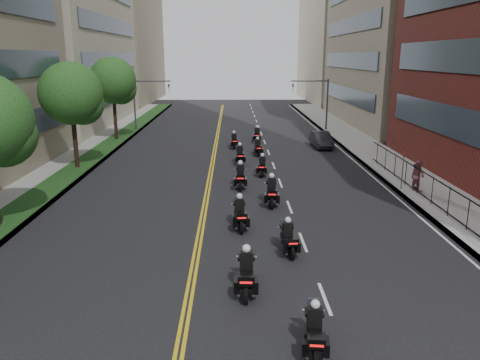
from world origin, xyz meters
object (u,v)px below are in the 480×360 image
at_px(motorcycle_5, 271,193).
at_px(motorcycle_11, 257,136).
at_px(motorcycle_7, 262,167).
at_px(pedestrian_c, 415,176).
at_px(motorcycle_10, 234,141).
at_px(pedestrian_b, 418,176).
at_px(motorcycle_4, 240,215).
at_px(parked_sedan, 321,140).
at_px(motorcycle_1, 314,332).
at_px(motorcycle_9, 258,148).
at_px(motorcycle_6, 240,177).
at_px(motorcycle_3, 288,239).
at_px(motorcycle_2, 246,274).
at_px(motorcycle_8, 240,156).

bearing_deg(motorcycle_5, motorcycle_11, 92.11).
distance_m(motorcycle_7, pedestrian_c, 9.90).
xyz_separation_m(motorcycle_7, motorcycle_11, (0.31, 12.77, 0.03)).
bearing_deg(motorcycle_10, pedestrian_b, -56.98).
height_order(motorcycle_4, parked_sedan, motorcycle_4).
distance_m(motorcycle_1, motorcycle_9, 26.68).
xyz_separation_m(motorcycle_6, parked_sedan, (7.57, 13.39, 0.01)).
bearing_deg(parked_sedan, motorcycle_3, -105.68).
height_order(motorcycle_6, motorcycle_7, motorcycle_6).
distance_m(motorcycle_3, motorcycle_11, 25.99).
distance_m(motorcycle_2, motorcycle_3, 3.82).
xyz_separation_m(motorcycle_7, motorcycle_9, (0.07, 6.68, 0.00)).
relative_size(motorcycle_10, pedestrian_b, 1.15).
xyz_separation_m(motorcycle_5, parked_sedan, (5.91, 16.85, -0.01)).
relative_size(motorcycle_2, motorcycle_6, 1.00).
bearing_deg(motorcycle_11, motorcycle_6, -92.57).
relative_size(motorcycle_5, motorcycle_9, 1.15).
xyz_separation_m(motorcycle_1, motorcycle_11, (0.14, 32.77, 0.04)).
bearing_deg(parked_sedan, pedestrian_b, -80.11).
height_order(motorcycle_2, motorcycle_6, motorcycle_2).
xyz_separation_m(motorcycle_9, pedestrian_b, (8.99, -11.10, 0.45)).
relative_size(motorcycle_6, motorcycle_11, 1.06).
distance_m(motorcycle_6, motorcycle_9, 9.97).
relative_size(motorcycle_7, parked_sedan, 0.50).
bearing_deg(motorcycle_7, motorcycle_5, -82.20).
height_order(motorcycle_3, motorcycle_10, motorcycle_3).
relative_size(motorcycle_7, motorcycle_10, 1.00).
distance_m(motorcycle_1, parked_sedan, 30.78).
relative_size(motorcycle_4, motorcycle_10, 1.10).
height_order(motorcycle_2, motorcycle_11, motorcycle_2).
xyz_separation_m(motorcycle_9, pedestrian_c, (8.99, -10.65, 0.32)).
bearing_deg(pedestrian_b, motorcycle_2, 114.57).
xyz_separation_m(motorcycle_7, pedestrian_b, (9.06, -4.43, 0.46)).
distance_m(motorcycle_6, parked_sedan, 15.38).
bearing_deg(motorcycle_1, pedestrian_c, 67.19).
relative_size(motorcycle_2, motorcycle_4, 1.02).
bearing_deg(motorcycle_3, motorcycle_2, -125.56).
height_order(motorcycle_4, motorcycle_10, motorcycle_4).
height_order(motorcycle_8, parked_sedan, motorcycle_8).
bearing_deg(motorcycle_11, motorcycle_2, -89.57).
bearing_deg(motorcycle_2, motorcycle_4, 93.35).
height_order(motorcycle_2, motorcycle_5, motorcycle_5).
bearing_deg(motorcycle_6, motorcycle_2, -89.44).
xyz_separation_m(parked_sedan, pedestrian_b, (3.06, -14.66, 0.37)).
bearing_deg(motorcycle_4, motorcycle_6, 83.96).
bearing_deg(parked_sedan, motorcycle_1, -102.80).
relative_size(motorcycle_5, motorcycle_7, 1.15).
bearing_deg(motorcycle_3, parked_sedan, 69.66).
bearing_deg(motorcycle_6, motorcycle_11, 83.98).
distance_m(motorcycle_8, pedestrian_b, 13.18).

